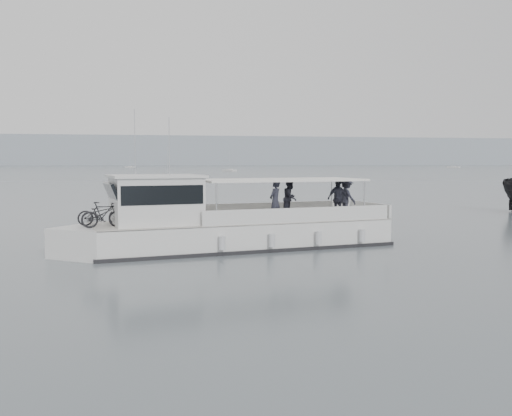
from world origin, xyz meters
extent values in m
plane|color=#566066|center=(0.00, 0.00, 0.00)|extent=(1400.00, 1400.00, 0.00)
cube|color=#939EA8|center=(0.00, 560.00, 14.00)|extent=(1400.00, 90.00, 28.00)
cube|color=silver|center=(4.15, -1.40, 0.45)|extent=(12.24, 5.16, 1.29)
cube|color=silver|center=(-1.70, -2.42, 0.45)|extent=(3.17, 3.17, 1.29)
cube|color=beige|center=(4.15, -1.40, 1.09)|extent=(12.24, 5.16, 0.06)
cube|color=black|center=(4.15, -1.40, 0.05)|extent=(12.46, 5.31, 0.18)
cube|color=silver|center=(5.65, 0.41, 1.39)|extent=(7.82, 1.46, 0.59)
cube|color=silver|center=(6.17, -2.59, 1.39)|extent=(7.82, 1.46, 0.59)
cube|color=silver|center=(9.95, -0.39, 1.39)|extent=(0.64, 3.14, 0.59)
cube|color=silver|center=(0.64, -2.01, 1.98)|extent=(3.58, 3.18, 1.78)
cube|color=black|center=(-0.87, -2.27, 2.13)|extent=(0.97, 2.53, 1.15)
cube|color=black|center=(0.64, -2.01, 2.28)|extent=(3.39, 3.18, 0.69)
cube|color=silver|center=(0.64, -2.01, 2.92)|extent=(3.81, 3.40, 0.10)
cube|color=white|center=(5.71, -1.13, 2.72)|extent=(7.14, 4.08, 0.08)
cylinder|color=silver|center=(2.83, -3.03, 1.91)|extent=(0.07, 0.07, 1.63)
cylinder|color=silver|center=(2.35, -0.30, 1.91)|extent=(0.07, 0.07, 1.63)
cylinder|color=silver|center=(9.07, -1.95, 1.91)|extent=(0.07, 0.07, 1.63)
cylinder|color=silver|center=(8.59, 0.78, 1.91)|extent=(0.07, 0.07, 1.63)
cylinder|color=silver|center=(-0.10, -1.23, 4.21)|extent=(0.03, 0.03, 2.57)
cylinder|color=silver|center=(1.15, -2.62, 4.01)|extent=(0.03, 0.03, 2.18)
cylinder|color=silver|center=(2.99, -3.37, 0.49)|extent=(0.27, 0.27, 0.49)
cylinder|color=silver|center=(4.94, -3.03, 0.49)|extent=(0.27, 0.27, 0.49)
cylinder|color=silver|center=(6.89, -2.69, 0.49)|extent=(0.27, 0.27, 0.49)
cylinder|color=silver|center=(8.84, -2.35, 0.49)|extent=(0.27, 0.27, 0.49)
imported|color=black|center=(-1.38, -1.96, 1.53)|extent=(1.77, 0.87, 0.89)
imported|color=black|center=(-1.24, -2.74, 1.56)|extent=(1.62, 0.70, 0.94)
imported|color=#292A36|center=(5.28, -2.10, 1.92)|extent=(0.70, 0.72, 1.66)
imported|color=#292A36|center=(6.37, -0.31, 1.92)|extent=(0.98, 1.02, 1.66)
imported|color=#292A36|center=(8.15, -1.30, 1.92)|extent=(1.05, 0.65, 1.66)
imported|color=#292A36|center=(8.96, -0.16, 1.92)|extent=(0.95, 1.22, 1.66)
cube|color=silver|center=(-6.16, 318.33, 0.30)|extent=(5.80, 5.71, 0.75)
cube|color=silver|center=(-6.16, 318.33, 0.62)|extent=(2.75, 2.74, 0.45)
cylinder|color=silver|center=(-6.16, 318.33, 3.99)|extent=(0.08, 0.08, 6.78)
cube|color=silver|center=(31.18, 178.17, 0.30)|extent=(4.68, 5.95, 0.75)
cube|color=silver|center=(31.18, 178.17, 0.62)|extent=(2.47, 2.60, 0.45)
cylinder|color=silver|center=(31.18, 178.17, 3.81)|extent=(0.08, 0.08, 6.43)
cube|color=silver|center=(178.00, 277.88, 0.30)|extent=(6.02, 7.34, 0.75)
cube|color=silver|center=(178.00, 277.88, 0.62)|extent=(3.12, 3.26, 0.45)
cylinder|color=silver|center=(178.00, 277.88, 4.61)|extent=(0.08, 0.08, 8.02)
cube|color=silver|center=(5.70, 98.36, 0.30)|extent=(3.74, 5.75, 0.75)
cube|color=silver|center=(5.70, 98.36, 0.62)|extent=(2.16, 2.37, 0.45)
cylinder|color=silver|center=(5.70, 98.36, 3.62)|extent=(0.08, 0.08, 6.05)
camera|label=1|loc=(0.11, -23.87, 3.47)|focal=40.00mm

